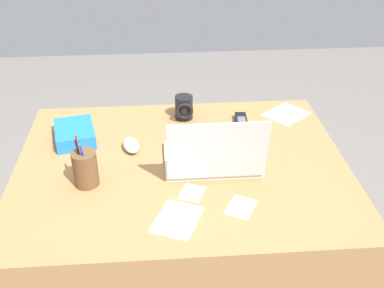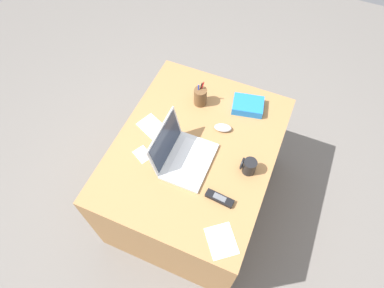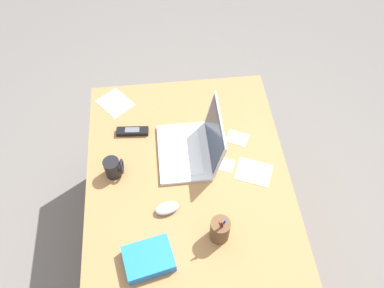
# 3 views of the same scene
# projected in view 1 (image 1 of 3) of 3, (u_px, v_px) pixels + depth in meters

# --- Properties ---
(desk) EXTENTS (1.15, 0.92, 0.72)m
(desk) POSITION_uv_depth(u_px,v_px,m) (183.00, 240.00, 1.85)
(desk) COLOR #9E7042
(desk) RESTS_ON ground
(laptop) EXTENTS (0.33, 0.28, 0.24)m
(laptop) POSITION_uv_depth(u_px,v_px,m) (213.00, 156.00, 1.62)
(laptop) COLOR silver
(laptop) RESTS_ON desk
(computer_mouse) EXTENTS (0.08, 0.11, 0.04)m
(computer_mouse) POSITION_uv_depth(u_px,v_px,m) (131.00, 145.00, 1.74)
(computer_mouse) COLOR silver
(computer_mouse) RESTS_ON desk
(coffee_mug_white) EXTENTS (0.07, 0.08, 0.10)m
(coffee_mug_white) POSITION_uv_depth(u_px,v_px,m) (184.00, 108.00, 1.92)
(coffee_mug_white) COLOR black
(coffee_mug_white) RESTS_ON desk
(cordless_phone) EXTENTS (0.06, 0.16, 0.03)m
(cordless_phone) POSITION_uv_depth(u_px,v_px,m) (242.00, 124.00, 1.88)
(cordless_phone) COLOR black
(cordless_phone) RESTS_ON desk
(pen_holder) EXTENTS (0.08, 0.08, 0.18)m
(pen_holder) POSITION_uv_depth(u_px,v_px,m) (85.00, 169.00, 1.53)
(pen_holder) COLOR brown
(pen_holder) RESTS_ON desk
(snack_bag) EXTENTS (0.18, 0.21, 0.05)m
(snack_bag) POSITION_uv_depth(u_px,v_px,m) (75.00, 134.00, 1.79)
(snack_bag) COLOR blue
(snack_bag) RESTS_ON desk
(paper_note_near_laptop) EXTENTS (0.17, 0.19, 0.00)m
(paper_note_near_laptop) POSITION_uv_depth(u_px,v_px,m) (177.00, 219.00, 1.41)
(paper_note_near_laptop) COLOR white
(paper_note_near_laptop) RESTS_ON desk
(paper_note_left) EXTENTS (0.10, 0.10, 0.00)m
(paper_note_left) POSITION_uv_depth(u_px,v_px,m) (192.00, 193.00, 1.52)
(paper_note_left) COLOR white
(paper_note_left) RESTS_ON desk
(paper_note_right) EXTENTS (0.21, 0.21, 0.00)m
(paper_note_right) POSITION_uv_depth(u_px,v_px,m) (286.00, 114.00, 1.98)
(paper_note_right) COLOR white
(paper_note_right) RESTS_ON desk
(paper_note_front) EXTENTS (0.11, 0.12, 0.00)m
(paper_note_front) POSITION_uv_depth(u_px,v_px,m) (241.00, 207.00, 1.46)
(paper_note_front) COLOR white
(paper_note_front) RESTS_ON desk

